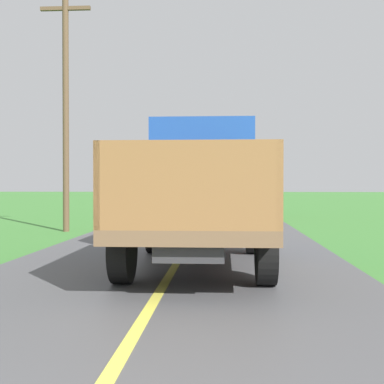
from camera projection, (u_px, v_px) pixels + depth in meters
banana_truck_near at (203, 188)px, 9.94m from camera, size 2.38×5.82×2.80m
banana_truck_far at (218, 185)px, 25.52m from camera, size 2.38×5.81×2.80m
utility_pole_roadside at (66, 107)px, 16.54m from camera, size 1.64×0.20×7.64m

